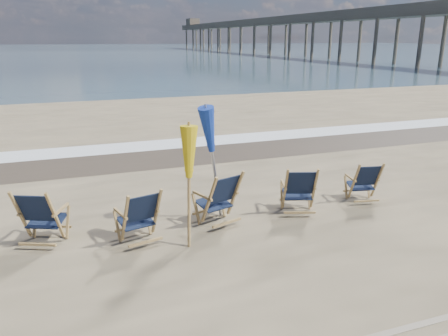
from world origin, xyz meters
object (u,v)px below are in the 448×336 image
at_px(beach_chair_4, 377,182).
at_px(fishing_pier, 283,31).
at_px(beach_chair_0, 56,218).
at_px(beach_chair_1, 157,214).
at_px(umbrella_yellow, 188,159).
at_px(umbrella_blue, 214,132).
at_px(beach_chair_3, 314,191).
at_px(beach_chair_2, 235,196).

height_order(beach_chair_4, fishing_pier, fishing_pier).
relative_size(beach_chair_0, beach_chair_4, 1.14).
xyz_separation_m(beach_chair_1, fishing_pier, (39.58, 72.78, 4.14)).
distance_m(umbrella_yellow, umbrella_blue, 1.13).
bearing_deg(fishing_pier, beach_chair_3, -116.61).
bearing_deg(fishing_pier, beach_chair_1, -118.54).
distance_m(beach_chair_2, beach_chair_3, 1.61).
height_order(beach_chair_2, fishing_pier, fishing_pier).
distance_m(beach_chair_1, beach_chair_4, 4.80).
bearing_deg(beach_chair_2, beach_chair_4, 161.16).
bearing_deg(beach_chair_3, beach_chair_2, 11.23).
relative_size(beach_chair_0, beach_chair_2, 0.98).
bearing_deg(umbrella_yellow, beach_chair_4, 7.84).
distance_m(beach_chair_4, umbrella_blue, 3.82).
distance_m(beach_chair_2, umbrella_blue, 1.28).
xyz_separation_m(beach_chair_1, umbrella_blue, (1.21, 0.50, 1.25)).
relative_size(beach_chair_3, fishing_pier, 0.01).
xyz_separation_m(beach_chair_1, beach_chair_4, (4.80, 0.25, -0.04)).
distance_m(beach_chair_2, beach_chair_4, 3.23).
relative_size(beach_chair_0, beach_chair_1, 1.04).
bearing_deg(beach_chair_0, beach_chair_3, -158.63).
bearing_deg(beach_chair_2, fishing_pier, -135.52).
bearing_deg(umbrella_blue, fishing_pier, 62.04).
bearing_deg(beach_chair_4, beach_chair_0, 10.64).
height_order(beach_chair_3, umbrella_yellow, umbrella_yellow).
bearing_deg(beach_chair_2, umbrella_yellow, 13.16).
height_order(beach_chair_0, beach_chair_2, beach_chair_2).
bearing_deg(beach_chair_2, beach_chair_3, 155.02).
relative_size(beach_chair_2, umbrella_yellow, 0.53).
bearing_deg(umbrella_blue, beach_chair_2, -28.47).
xyz_separation_m(umbrella_yellow, umbrella_blue, (0.73, 0.84, 0.23)).
bearing_deg(beach_chair_3, fishing_pier, -98.25).
bearing_deg(beach_chair_4, umbrella_yellow, 19.15).
height_order(beach_chair_4, umbrella_yellow, umbrella_yellow).
height_order(beach_chair_1, beach_chair_3, beach_chair_3).
height_order(beach_chair_3, beach_chair_4, beach_chair_3).
relative_size(beach_chair_1, beach_chair_3, 0.99).
bearing_deg(beach_chair_3, umbrella_blue, 7.03).
distance_m(beach_chair_0, umbrella_blue, 3.11).
height_order(beach_chair_4, umbrella_blue, umbrella_blue).
bearing_deg(beach_chair_1, umbrella_yellow, 130.75).
height_order(beach_chair_3, umbrella_blue, umbrella_blue).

